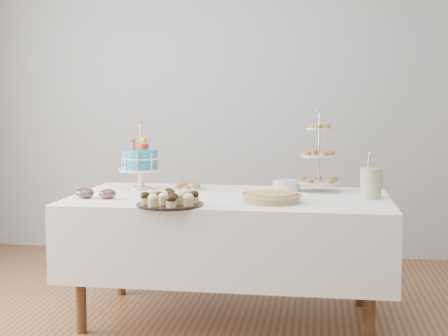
# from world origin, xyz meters

# --- Properties ---
(floor) EXTENTS (5.00, 5.00, 0.00)m
(floor) POSITION_xyz_m (0.00, 0.00, 0.00)
(floor) COLOR brown
(floor) RESTS_ON ground
(walls) EXTENTS (5.04, 4.04, 2.70)m
(walls) POSITION_xyz_m (0.00, 0.00, 1.35)
(walls) COLOR #9FA2A4
(walls) RESTS_ON floor
(table) EXTENTS (1.92, 1.02, 0.77)m
(table) POSITION_xyz_m (0.00, 0.30, 0.54)
(table) COLOR white
(table) RESTS_ON floor
(birthday_cake) EXTENTS (0.29, 0.29, 0.44)m
(birthday_cake) POSITION_xyz_m (-0.62, 0.51, 0.89)
(birthday_cake) COLOR silver
(birthday_cake) RESTS_ON table
(cupcake_tray) EXTENTS (0.37, 0.37, 0.08)m
(cupcake_tray) POSITION_xyz_m (-0.28, -0.10, 0.81)
(cupcake_tray) COLOR black
(cupcake_tray) RESTS_ON table
(pie) EXTENTS (0.35, 0.35, 0.05)m
(pie) POSITION_xyz_m (0.27, 0.11, 0.80)
(pie) COLOR tan
(pie) RESTS_ON table
(tiered_stand) EXTENTS (0.28, 0.28, 0.55)m
(tiered_stand) POSITION_xyz_m (0.53, 0.58, 1.00)
(tiered_stand) COLOR silver
(tiered_stand) RESTS_ON table
(plate_stack) EXTENTS (0.18, 0.18, 0.07)m
(plate_stack) POSITION_xyz_m (0.33, 0.58, 0.80)
(plate_stack) COLOR silver
(plate_stack) RESTS_ON table
(pastry_plate) EXTENTS (0.23, 0.23, 0.03)m
(pastry_plate) POSITION_xyz_m (-0.31, 0.54, 0.78)
(pastry_plate) COLOR silver
(pastry_plate) RESTS_ON table
(jam_bowl_a) EXTENTS (0.11, 0.11, 0.06)m
(jam_bowl_a) POSITION_xyz_m (-0.84, 0.08, 0.80)
(jam_bowl_a) COLOR silver
(jam_bowl_a) RESTS_ON table
(jam_bowl_b) EXTENTS (0.10, 0.10, 0.06)m
(jam_bowl_b) POSITION_xyz_m (-0.70, 0.08, 0.80)
(jam_bowl_b) COLOR silver
(jam_bowl_b) RESTS_ON table
(utensil_pitcher) EXTENTS (0.13, 0.12, 0.28)m
(utensil_pitcher) POSITION_xyz_m (0.84, 0.33, 0.87)
(utensil_pitcher) COLOR beige
(utensil_pitcher) RESTS_ON table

